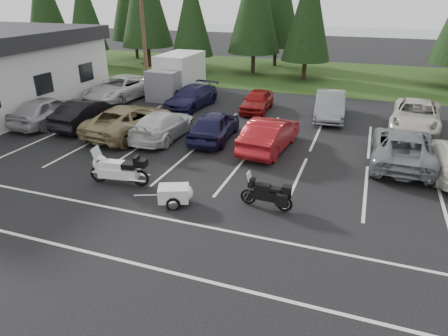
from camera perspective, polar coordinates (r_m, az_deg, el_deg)
ground at (r=16.53m, az=-1.26°, el=-1.62°), size 120.00×120.00×0.00m
grass_strip at (r=38.93m, az=11.87°, el=12.96°), size 80.00×16.00×0.01m
lake_water at (r=69.27m, az=19.49°, el=16.82°), size 70.00×50.00×0.02m
utility_pole at (r=30.23m, az=-11.46°, el=18.93°), size 1.60×0.26×9.00m
box_truck at (r=30.14m, az=-7.10°, el=12.95°), size 2.40×5.60×2.90m
stall_markings at (r=18.24m, az=1.00°, el=0.95°), size 32.00×16.00×0.01m
conifer_0 at (r=49.41m, az=-24.37°, el=21.02°), size 4.58×4.58×10.66m
conifer_1 at (r=44.56m, az=-19.36°, el=20.53°), size 3.96×3.96×9.22m
conifer_3 at (r=38.75m, az=-4.69°, el=21.17°), size 3.87×3.87×9.02m
conifer_5 at (r=35.93m, az=12.04°, el=21.12°), size 4.14×4.14×9.63m
car_near_0 at (r=25.43m, az=-23.85°, el=7.58°), size 1.97×4.86×1.65m
car_near_1 at (r=24.09m, az=-18.71°, el=7.44°), size 1.85×4.86×1.58m
car_near_2 at (r=22.17m, az=-13.27°, el=6.71°), size 3.18×5.95×1.59m
car_near_3 at (r=21.26m, az=-8.65°, el=6.10°), size 2.02×4.89×1.42m
car_near_4 at (r=20.77m, az=-1.39°, el=6.12°), size 2.09×4.62×1.54m
car_near_5 at (r=19.51m, az=6.58°, el=4.83°), size 2.10×4.93×1.58m
car_near_6 at (r=19.49m, az=24.17°, el=2.75°), size 2.69×5.64×1.55m
car_far_0 at (r=29.74m, az=-14.58°, el=10.98°), size 3.33×6.17×1.65m
car_far_1 at (r=26.91m, az=-4.67°, el=10.09°), size 2.45×5.03×1.41m
car_far_2 at (r=26.05m, az=4.74°, el=9.55°), size 1.71×4.02×1.35m
car_far_3 at (r=25.28m, az=14.88°, el=8.65°), size 2.10×4.93×1.58m
car_far_4 at (r=24.98m, az=25.75°, el=6.81°), size 3.07×5.72×1.53m
touring_motorcycle at (r=16.35m, az=-14.87°, el=0.18°), size 2.86×1.25×1.53m
cargo_trailer at (r=14.59m, az=-7.19°, el=-3.91°), size 1.80×1.42×0.73m
adventure_motorcycle at (r=14.22m, az=6.07°, el=-3.34°), size 2.19×0.88×1.31m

